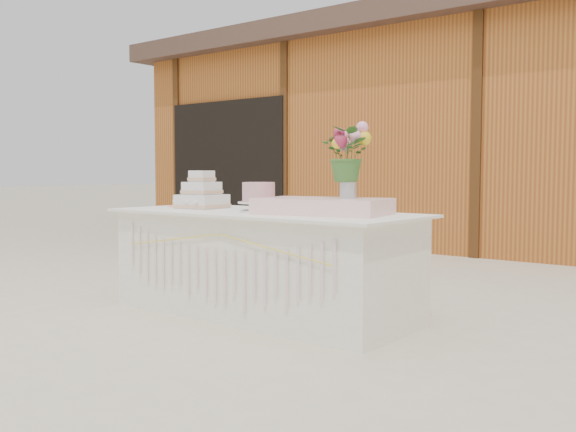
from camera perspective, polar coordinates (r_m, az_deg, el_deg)
name	(u,v)px	position (r m, az deg, el deg)	size (l,w,h in m)	color
ground	(263,314)	(4.84, -2.24, -8.74)	(80.00, 80.00, 0.00)	beige
barn	(530,129)	(10.07, 20.71, 7.22)	(12.60, 4.60, 3.30)	#A25E22
cake_table	(262,263)	(4.76, -2.29, -4.20)	(2.40, 1.00, 0.77)	white
wedding_cake	(202,196)	(5.16, -7.66, 1.81)	(0.37, 0.37, 0.30)	silver
pink_cake_stand	(259,196)	(4.63, -2.63, 1.83)	(0.30, 0.30, 0.22)	white
satin_runner	(323,206)	(4.41, 3.12, 0.87)	(0.88, 0.51, 0.11)	beige
flower_vase	(348,187)	(4.35, 5.38, 2.61)	(0.12, 0.12, 0.16)	silver
bouquet	(349,147)	(4.36, 5.41, 6.09)	(0.33, 0.29, 0.37)	#356528
loose_flowers	(180,205)	(5.48, -9.62, 0.94)	(0.13, 0.32, 0.02)	pink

